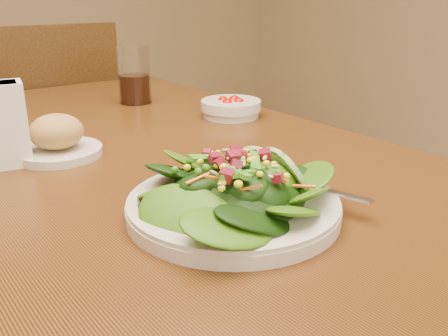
{
  "coord_description": "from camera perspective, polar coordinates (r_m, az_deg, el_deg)",
  "views": [
    {
      "loc": [
        -0.37,
        -0.79,
        1.04
      ],
      "look_at": [
        0.01,
        -0.3,
        0.81
      ],
      "focal_mm": 40.0,
      "sensor_mm": 36.0,
      "label": 1
    }
  ],
  "objects": [
    {
      "name": "salad_plate",
      "position": [
        0.66,
        1.74,
        -2.77
      ],
      "size": [
        0.29,
        0.28,
        0.08
      ],
      "rotation": [
        0.0,
        0.0,
        -0.34
      ],
      "color": "silver",
      "rests_on": "dining_table"
    },
    {
      "name": "dining_table",
      "position": [
        0.96,
        -11.27,
        -4.24
      ],
      "size": [
        0.9,
        1.4,
        0.75
      ],
      "color": "#5A3416",
      "rests_on": "ground_plane"
    },
    {
      "name": "drinking_glass",
      "position": [
        1.31,
        -10.2,
        10.0
      ],
      "size": [
        0.08,
        0.08,
        0.15
      ],
      "color": "silver",
      "rests_on": "dining_table"
    },
    {
      "name": "bread_plate",
      "position": [
        0.93,
        -18.52,
        3.12
      ],
      "size": [
        0.15,
        0.15,
        0.08
      ],
      "color": "silver",
      "rests_on": "dining_table"
    },
    {
      "name": "tomato_bowl",
      "position": [
        1.16,
        0.8,
        6.9
      ],
      "size": [
        0.14,
        0.14,
        0.05
      ],
      "color": "silver",
      "rests_on": "dining_table"
    },
    {
      "name": "chair_far",
      "position": [
        1.81,
        -18.88,
        1.53
      ],
      "size": [
        0.47,
        0.48,
        0.93
      ],
      "rotation": [
        0.0,
        0.0,
        3.03
      ],
      "color": "#472A0F",
      "rests_on": "ground_plane"
    }
  ]
}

